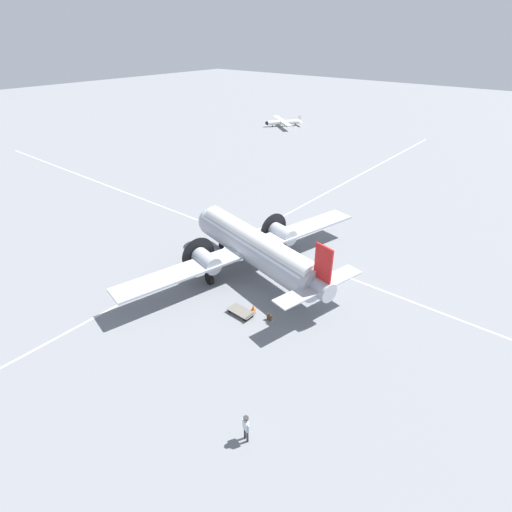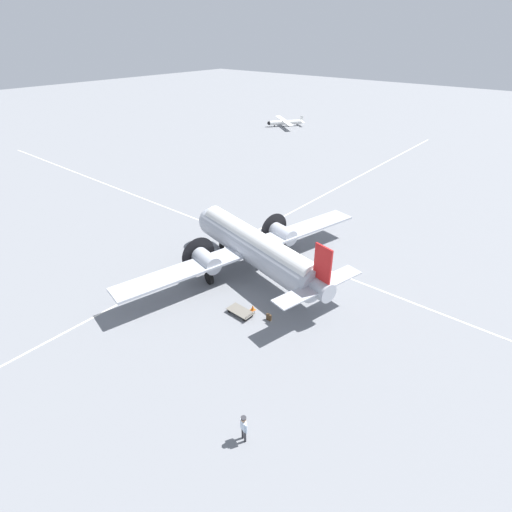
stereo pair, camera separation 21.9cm
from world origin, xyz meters
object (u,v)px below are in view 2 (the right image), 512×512
object	(u,v)px
traffic_cone	(253,308)
baggage_cart	(241,311)
crew_foreground	(244,426)
light_aircraft_distant	(285,122)
airliner_main	(253,246)
suitcase_near_door	(269,317)

from	to	relation	value
traffic_cone	baggage_cart	bearing A→B (deg)	68.62
crew_foreground	traffic_cone	xyz separation A→B (m)	(6.92, -8.94, -0.89)
crew_foreground	baggage_cart	bearing A→B (deg)	149.36
crew_foreground	light_aircraft_distant	xyz separation A→B (m)	(45.02, -65.29, -0.25)
light_aircraft_distant	airliner_main	bearing A→B (deg)	71.60
airliner_main	light_aircraft_distant	xyz separation A→B (m)	(34.38, -51.93, -1.76)
crew_foreground	light_aircraft_distant	bearing A→B (deg)	141.30
suitcase_near_door	light_aircraft_distant	xyz separation A→B (m)	(39.81, -56.51, 0.60)
suitcase_near_door	traffic_cone	distance (m)	1.72
airliner_main	light_aircraft_distant	distance (m)	62.30
airliner_main	traffic_cone	size ratio (longest dim) A/B	50.62
crew_foreground	traffic_cone	bearing A→B (deg)	144.45
airliner_main	crew_foreground	size ratio (longest dim) A/B	13.89
traffic_cone	airliner_main	bearing A→B (deg)	-49.92
airliner_main	traffic_cone	distance (m)	6.25
crew_foreground	traffic_cone	size ratio (longest dim) A/B	3.64
crew_foreground	suitcase_near_door	distance (m)	10.24
light_aircraft_distant	traffic_cone	xyz separation A→B (m)	(-38.10, 56.35, -0.64)
airliner_main	suitcase_near_door	world-z (taller)	airliner_main
suitcase_near_door	traffic_cone	bearing A→B (deg)	-5.46
airliner_main	crew_foreground	distance (m)	17.14
crew_foreground	baggage_cart	distance (m)	10.83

